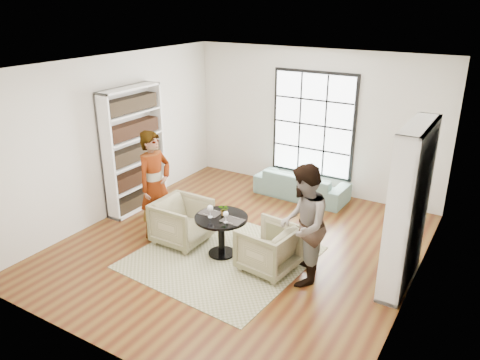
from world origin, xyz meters
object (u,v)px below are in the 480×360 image
Objects in this scene: armchair_right at (268,248)px; flower_centerpiece at (224,210)px; wine_glass_left at (210,208)px; sofa at (301,184)px; armchair_left at (182,222)px; wine_glass_right at (226,214)px; pedestal_table at (221,227)px; person_right at (303,225)px; person_left at (155,185)px.

flower_centerpiece reaches higher than armchair_right.
armchair_right is at bearing 6.12° from wine_glass_left.
sofa is at bearing -159.18° from armchair_right.
armchair_right is (1.65, -0.01, -0.02)m from armchair_left.
wine_glass_left reaches higher than sofa.
sofa is 10.22× the size of wine_glass_right.
flower_centerpiece reaches higher than wine_glass_right.
person_right is at bearing 0.17° from pedestal_table.
wine_glass_right is at bearing -52.65° from flower_centerpiece.
pedestal_table is 0.45× the size of person_left.
pedestal_table is 0.38m from wine_glass_left.
person_right reaches higher than sofa.
pedestal_table is 4.02× the size of wine_glass_left.
wine_glass_left is at bearing -131.13° from flower_centerpiece.
wine_glass_right is (0.97, -0.14, 0.43)m from armchair_left.
pedestal_table is 1.06× the size of armchair_right.
sofa is 2.27× the size of armchair_left.
armchair_left is 0.47× the size of person_right.
person_left is at bearing 179.60° from pedestal_table.
person_right is (1.26, -2.85, 0.62)m from sofa.
wine_glass_left is (-0.14, -0.10, 0.34)m from pedestal_table.
sofa is 9.89× the size of flower_centerpiece.
armchair_left is (-0.80, 0.01, -0.11)m from pedestal_table.
person_left is 2.75m from person_right.
pedestal_table is 0.47× the size of person_right.
flower_centerpiece is (-0.16, 0.20, -0.04)m from wine_glass_right.
flower_centerpiece is at bearing 48.87° from wine_glass_left.
person_left is 9.73× the size of flower_centerpiece.
wine_glass_right is (0.04, -2.98, 0.54)m from sofa.
armchair_right is at bearing 106.24° from sofa.
armchair_right is 4.13× the size of flower_centerpiece.
armchair_right is at bearing -89.94° from armchair_left.
armchair_left is at bearing 179.33° from pedestal_table.
armchair_right is at bearing -85.20° from person_left.
wine_glass_right is at bearing -4.87° from wine_glass_left.
wine_glass_left is at bearing -77.11° from armchair_right.
person_right reaches higher than wine_glass_left.
pedestal_table is 1.01× the size of armchair_left.
wine_glass_left is (-0.27, -2.96, 0.55)m from sofa.
armchair_left is 4.36× the size of flower_centerpiece.
sofa is at bearing -22.65° from person_left.
armchair_right is at bearing -108.13° from person_right.
wine_glass_left is (1.21, -0.11, -0.11)m from person_left.
sofa is at bearing 90.71° from wine_glass_right.
person_right is 8.49× the size of wine_glass_left.
armchair_left reaches higher than sofa.
person_right is at bearing -2.95° from flower_centerpiece.
armchair_left is 0.79m from person_left.
person_left is at bearing -83.36° from armchair_right.
person_right is 9.24× the size of flower_centerpiece.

